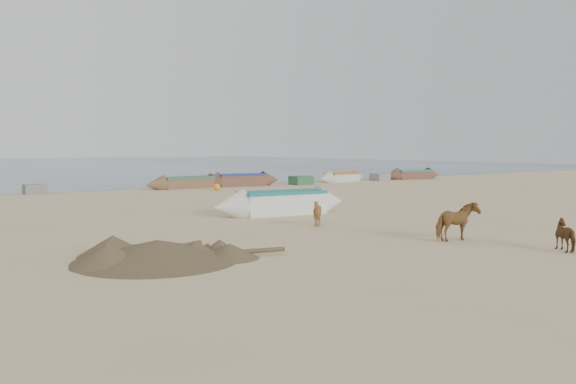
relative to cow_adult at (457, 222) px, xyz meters
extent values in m
plane|color=tan|center=(-0.83, 3.35, -0.57)|extent=(140.00, 140.00, 0.00)
imported|color=brown|center=(0.00, 0.00, 0.00)|extent=(1.41, 0.77, 1.14)
imported|color=brown|center=(-1.43, 4.75, -0.10)|extent=(0.91, 0.82, 0.94)
imported|color=brown|center=(1.12, -2.71, -0.15)|extent=(0.81, 0.91, 0.84)
cone|color=brown|center=(-8.24, 2.39, -0.32)|extent=(5.35, 5.35, 0.50)
sphere|color=orange|center=(3.54, 21.38, -0.35)|extent=(0.44, 0.44, 0.44)
cube|color=slate|center=(-6.50, 25.26, -0.29)|extent=(1.20, 1.10, 0.56)
cube|color=#2B5F3B|center=(11.30, 22.79, -0.25)|extent=(1.50, 1.20, 0.64)
cube|color=slate|center=(19.63, 23.05, -0.27)|extent=(1.30, 1.20, 0.60)
camera|label=1|loc=(-13.40, -10.38, 2.15)|focal=35.00mm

